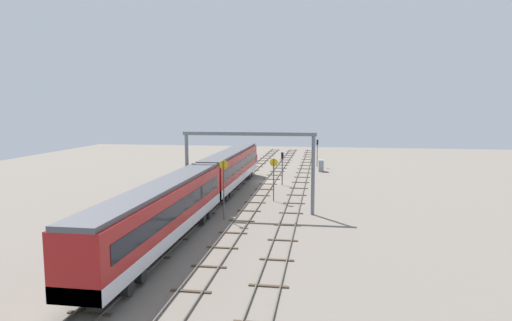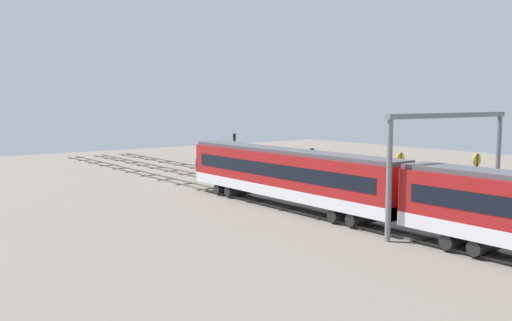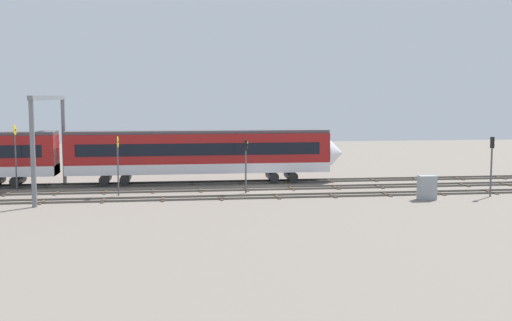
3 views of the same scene
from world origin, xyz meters
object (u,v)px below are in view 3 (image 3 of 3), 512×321
(train, at_px, (68,157))
(signal_light_trackside_departure, at_px, (492,158))
(relay_cabinet, at_px, (427,188))
(overhead_gantry, at_px, (49,123))
(speed_sign_mid_trackside, at_px, (118,157))
(signal_light_trackside_approach, at_px, (246,158))
(speed_sign_near_foreground, at_px, (15,150))

(train, relative_size, signal_light_trackside_departure, 10.44)
(train, height_order, signal_light_trackside_departure, train)
(train, distance_m, relay_cabinet, 31.24)
(overhead_gantry, height_order, signal_light_trackside_departure, overhead_gantry)
(overhead_gantry, relative_size, speed_sign_mid_trackside, 2.77)
(signal_light_trackside_approach, bearing_deg, train, 157.79)
(train, relative_size, overhead_gantry, 3.76)
(speed_sign_near_foreground, bearing_deg, signal_light_trackside_departure, -11.90)
(signal_light_trackside_approach, relative_size, relay_cabinet, 2.36)
(overhead_gantry, bearing_deg, speed_sign_near_foreground, 150.45)
(train, distance_m, signal_light_trackside_approach, 16.60)
(overhead_gantry, distance_m, speed_sign_mid_trackside, 6.52)
(overhead_gantry, height_order, signal_light_trackside_approach, overhead_gantry)
(speed_sign_mid_trackside, relative_size, relay_cabinet, 2.56)
(relay_cabinet, bearing_deg, overhead_gantry, 166.64)
(speed_sign_near_foreground, height_order, signal_light_trackside_departure, speed_sign_near_foreground)
(train, relative_size, speed_sign_near_foreground, 8.96)
(overhead_gantry, relative_size, speed_sign_near_foreground, 2.38)
(train, height_order, speed_sign_near_foreground, speed_sign_near_foreground)
(speed_sign_near_foreground, xyz_separation_m, speed_sign_mid_trackside, (8.84, -3.71, -0.38))
(train, xyz_separation_m, signal_light_trackside_departure, (34.72, -10.70, 0.49))
(train, xyz_separation_m, speed_sign_mid_trackside, (4.93, -6.27, 0.48))
(train, bearing_deg, signal_light_trackside_departure, -17.13)
(speed_sign_mid_trackside, xyz_separation_m, relay_cabinet, (24.09, -5.17, -2.19))
(train, distance_m, speed_sign_mid_trackside, 7.99)
(speed_sign_near_foreground, distance_m, signal_light_trackside_approach, 19.64)
(speed_sign_mid_trackside, bearing_deg, signal_light_trackside_departure, -8.46)
(overhead_gantry, distance_m, speed_sign_near_foreground, 4.36)
(overhead_gantry, relative_size, relay_cabinet, 7.08)
(train, xyz_separation_m, signal_light_trackside_approach, (15.36, -6.27, 0.27))
(overhead_gantry, distance_m, relay_cabinet, 30.93)
(signal_light_trackside_departure, bearing_deg, signal_light_trackside_approach, 167.12)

